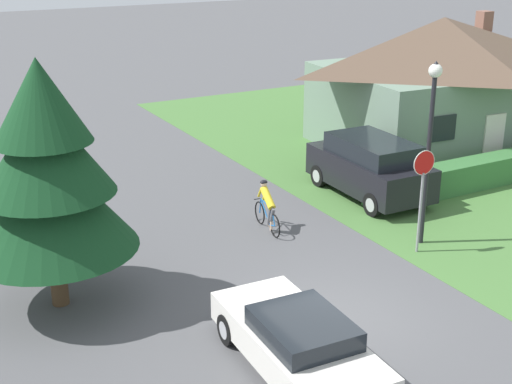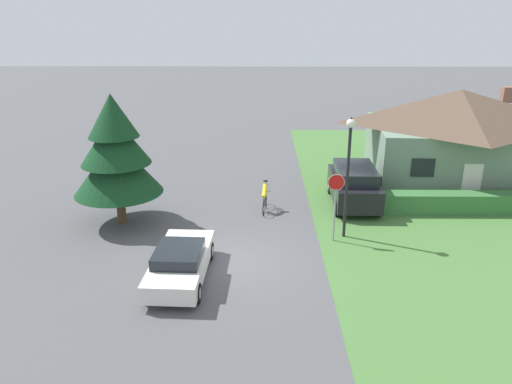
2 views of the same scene
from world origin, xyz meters
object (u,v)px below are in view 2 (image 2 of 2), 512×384
Objects in this scene: sedan_left_lane at (180,263)px; street_lamp at (349,158)px; conifer_tall_near at (116,152)px; parked_suv_right at (354,185)px; stop_sign at (336,195)px; cottage_house at (456,135)px; cyclist at (265,196)px.

sedan_left_lane is 7.69m from street_lamp.
parked_suv_right is at bearing 12.17° from conifer_tall_near.
street_lamp is (0.50, 0.41, 1.40)m from stop_sign.
sedan_left_lane is 1.57× the size of stop_sign.
cottage_house reaches higher than sedan_left_lane.
sedan_left_lane is 0.99× the size of parked_suv_right.
conifer_tall_near is at bearing 103.61° from parked_suv_right.
stop_sign reaches higher than sedan_left_lane.
cyclist is 0.35× the size of street_lamp.
street_lamp is (-1.02, -3.70, 2.39)m from parked_suv_right.
cyclist is at bearing 138.85° from street_lamp.
conifer_tall_near is (-16.54, -5.73, 0.63)m from cottage_house.
stop_sign is at bearing -58.71° from sedan_left_lane.
street_lamp reaches higher than stop_sign.
cottage_house is 1.91× the size of street_lamp.
street_lamp is (3.26, -2.85, 2.68)m from cyclist.
street_lamp is at bearing -8.34° from conifer_tall_near.
sedan_left_lane is 6.53m from conifer_tall_near.
conifer_tall_near is at bearing 171.66° from street_lamp.
conifer_tall_near reaches higher than sedan_left_lane.
street_lamp is at bearing -57.75° from sedan_left_lane.
stop_sign is (2.77, -3.26, 1.28)m from cyclist.
street_lamp is at bearing -124.91° from cyclist.
street_lamp reaches higher than parked_suv_right.
conifer_tall_near is at bearing 36.74° from sedan_left_lane.
sedan_left_lane is 10.28m from parked_suv_right.
cottage_house is 17.09m from sedan_left_lane.
street_lamp reaches higher than sedan_left_lane.
cyclist is 0.39× the size of parked_suv_right.
cottage_house reaches higher than cyclist.
street_lamp is 9.71m from conifer_tall_near.
parked_suv_right is 11.10m from conifer_tall_near.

